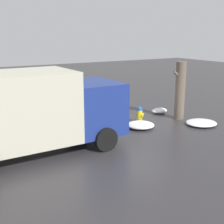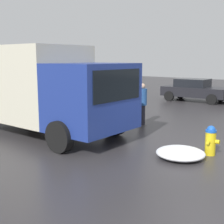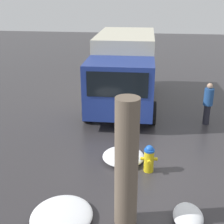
# 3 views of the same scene
# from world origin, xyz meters

# --- Properties ---
(ground_plane) EXTENTS (60.00, 60.00, 0.00)m
(ground_plane) POSITION_xyz_m (0.00, 0.00, 0.00)
(ground_plane) COLOR #333033
(fire_hydrant) EXTENTS (0.39, 0.48, 0.81)m
(fire_hydrant) POSITION_xyz_m (-0.00, -0.00, 0.42)
(fire_hydrant) COLOR yellow
(fire_hydrant) RESTS_ON ground_plane
(delivery_truck) EXTENTS (6.59, 2.88, 3.00)m
(delivery_truck) POSITION_xyz_m (5.68, 1.24, 1.63)
(delivery_truck) COLOR navy
(delivery_truck) RESTS_ON ground_plane
(pedestrian) EXTENTS (0.35, 0.35, 1.63)m
(pedestrian) POSITION_xyz_m (3.65, -2.11, 0.89)
(pedestrian) COLOR #23232D
(pedestrian) RESTS_ON ground_plane
(parked_car) EXTENTS (3.95, 2.07, 1.35)m
(parked_car) POSITION_xyz_m (5.00, -9.78, 0.70)
(parked_car) COLOR black
(parked_car) RESTS_ON ground_plane
(snow_pile_by_hydrant) EXTENTS (1.28, 1.26, 0.28)m
(snow_pile_by_hydrant) POSITION_xyz_m (0.49, 0.76, 0.14)
(snow_pile_by_hydrant) COLOR white
(snow_pile_by_hydrant) RESTS_ON ground_plane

